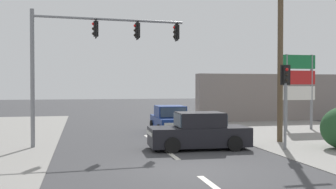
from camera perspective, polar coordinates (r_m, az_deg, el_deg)
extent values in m
plane|color=#3A3A3D|center=(12.67, 3.57, -10.94)|extent=(140.00, 140.00, 0.00)
cube|color=silver|center=(10.82, 6.60, -13.05)|extent=(0.20, 2.40, 0.01)
cube|color=silver|center=(15.53, 0.46, -8.67)|extent=(0.20, 2.40, 0.01)
cube|color=silver|center=(20.37, -2.73, -6.30)|extent=(0.20, 2.40, 0.01)
cylinder|color=brown|center=(19.51, 15.99, 6.55)|extent=(0.26, 0.26, 9.00)
cylinder|color=slate|center=(17.93, -19.08, 2.20)|extent=(0.18, 0.18, 6.00)
cylinder|color=slate|center=(18.33, -8.27, 10.72)|extent=(6.79, 0.54, 0.11)
cube|color=black|center=(18.18, -10.42, 9.35)|extent=(0.22, 0.27, 0.68)
cube|color=black|center=(18.18, -10.42, 9.35)|extent=(0.07, 0.44, 0.84)
sphere|color=red|center=(18.20, -10.80, 10.04)|extent=(0.13, 0.13, 0.13)
sphere|color=black|center=(18.17, -10.80, 9.36)|extent=(0.13, 0.13, 0.13)
sphere|color=black|center=(18.14, -10.80, 8.67)|extent=(0.13, 0.13, 0.13)
cube|color=black|center=(18.47, -4.45, 9.24)|extent=(0.22, 0.27, 0.68)
cube|color=black|center=(18.47, -4.45, 9.24)|extent=(0.07, 0.44, 0.84)
sphere|color=red|center=(18.48, -4.82, 9.93)|extent=(0.13, 0.13, 0.13)
sphere|color=black|center=(18.45, -4.82, 9.25)|extent=(0.13, 0.13, 0.13)
sphere|color=black|center=(18.42, -4.82, 8.57)|extent=(0.13, 0.13, 0.13)
cube|color=black|center=(18.94, 1.27, 9.04)|extent=(0.22, 0.27, 0.68)
cube|color=black|center=(18.94, 1.27, 9.04)|extent=(0.07, 0.44, 0.84)
sphere|color=red|center=(18.94, 0.92, 9.72)|extent=(0.13, 0.13, 0.13)
sphere|color=black|center=(18.91, 0.91, 9.06)|extent=(0.13, 0.13, 0.13)
sphere|color=black|center=(18.88, 0.91, 8.40)|extent=(0.13, 0.13, 0.13)
cylinder|color=slate|center=(17.12, 16.64, -3.09)|extent=(0.12, 0.12, 2.80)
cube|color=black|center=(17.08, 16.67, 2.74)|extent=(0.26, 0.20, 0.68)
cube|color=black|center=(17.08, 16.67, 2.74)|extent=(0.44, 0.04, 0.84)
sphere|color=red|center=(16.98, 16.87, 3.49)|extent=(0.13, 0.13, 0.13)
sphere|color=black|center=(16.98, 16.87, 2.75)|extent=(0.13, 0.13, 0.13)
sphere|color=black|center=(16.97, 16.86, 2.01)|extent=(0.13, 0.13, 0.13)
cylinder|color=slate|center=(24.80, 16.79, 0.31)|extent=(0.16, 0.16, 4.60)
cylinder|color=slate|center=(25.68, 20.10, 0.32)|extent=(0.16, 0.16, 4.60)
cube|color=#196B38|center=(25.27, 18.50, 4.51)|extent=(2.10, 0.14, 0.84)
cube|color=red|center=(25.23, 18.49, 2.36)|extent=(2.10, 0.14, 0.84)
cube|color=silver|center=(25.23, 18.47, 0.20)|extent=(2.10, 0.14, 0.84)
cube|color=gray|center=(31.43, 14.80, -0.41)|extent=(12.00, 1.00, 3.60)
cube|color=navy|center=(22.35, 0.32, -4.25)|extent=(1.83, 4.25, 0.80)
cube|color=navy|center=(22.34, 0.29, -2.43)|extent=(1.62, 1.95, 0.62)
cube|color=#384756|center=(21.39, 0.79, -2.59)|extent=(1.44, 0.11, 0.53)
cube|color=#384756|center=(23.29, -0.17, -2.28)|extent=(1.41, 0.10, 0.50)
cube|color=white|center=(20.26, 1.47, -4.31)|extent=(1.45, 0.09, 0.14)
cylinder|color=black|center=(21.29, 3.25, -5.12)|extent=(0.21, 0.65, 0.64)
cylinder|color=black|center=(20.95, -1.29, -5.23)|extent=(0.21, 0.65, 0.64)
cylinder|color=black|center=(23.81, 1.73, -4.45)|extent=(0.21, 0.65, 0.64)
cylinder|color=black|center=(23.50, -2.34, -4.52)|extent=(0.21, 0.65, 0.64)
cube|color=black|center=(16.82, 4.48, -6.06)|extent=(4.26, 1.86, 0.80)
cube|color=black|center=(16.76, 4.65, -3.65)|extent=(1.96, 1.63, 0.62)
cube|color=#384756|center=(16.53, 1.40, -3.71)|extent=(0.12, 1.44, 0.53)
cube|color=#384756|center=(17.03, 7.81, -3.58)|extent=(0.11, 1.41, 0.50)
cube|color=white|center=(16.39, -2.74, -5.62)|extent=(0.10, 1.45, 0.14)
cylinder|color=black|center=(15.74, 0.66, -7.37)|extent=(0.65, 0.21, 0.64)
cylinder|color=black|center=(17.39, -0.42, -6.55)|extent=(0.65, 0.21, 0.64)
cylinder|color=black|center=(16.43, 9.67, -7.02)|extent=(0.65, 0.21, 0.64)
cylinder|color=black|center=(18.02, 7.81, -6.29)|extent=(0.65, 0.21, 0.64)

